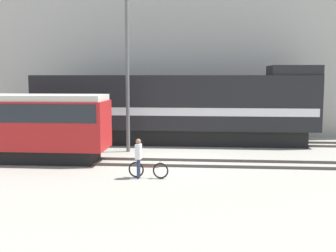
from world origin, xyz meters
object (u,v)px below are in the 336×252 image
object	(u,v)px
freight_locomotive	(176,108)
bicycle	(148,170)
utility_pole_left	(127,76)
person	(138,154)
streetcar	(17,123)

from	to	relation	value
freight_locomotive	bicycle	xyz separation A→B (m)	(-0.53, -9.53, -2.00)
utility_pole_left	bicycle	bearing A→B (deg)	-72.07
freight_locomotive	person	distance (m)	9.76
streetcar	bicycle	world-z (taller)	streetcar
freight_locomotive	bicycle	world-z (taller)	freight_locomotive
person	utility_pole_left	distance (m)	7.36
streetcar	utility_pole_left	world-z (taller)	utility_pole_left
bicycle	utility_pole_left	xyz separation A→B (m)	(-2.03, 6.27, 4.01)
streetcar	utility_pole_left	xyz separation A→B (m)	(5.18, 3.26, 2.39)
freight_locomotive	bicycle	distance (m)	9.75
person	bicycle	bearing A→B (deg)	14.04
bicycle	utility_pole_left	world-z (taller)	utility_pole_left
bicycle	streetcar	bearing A→B (deg)	157.35
freight_locomotive	person	bearing A→B (deg)	-95.58
streetcar	person	world-z (taller)	streetcar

